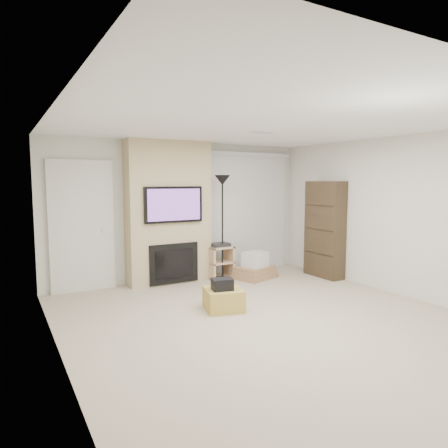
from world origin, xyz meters
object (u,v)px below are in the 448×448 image
ottoman (224,299)px  box_stack (255,268)px  bookshelf (325,229)px  floor_lamp (222,198)px  av_stand (220,260)px

ottoman → box_stack: (1.43, 1.32, 0.04)m
ottoman → bookshelf: 2.85m
bookshelf → floor_lamp: bearing=156.8°
box_stack → av_stand: bearing=150.3°
ottoman → box_stack: 1.95m
floor_lamp → bookshelf: 2.03m
av_stand → bookshelf: bookshelf is taller
floor_lamp → box_stack: bearing=-20.9°
ottoman → box_stack: size_ratio=0.57×
ottoman → av_stand: size_ratio=0.76×
av_stand → box_stack: bearing=-29.7°
floor_lamp → bookshelf: size_ratio=1.06×
ottoman → floor_lamp: bearing=60.8°
ottoman → av_stand: 1.86m
ottoman → bookshelf: (2.64, 0.78, 0.75)m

